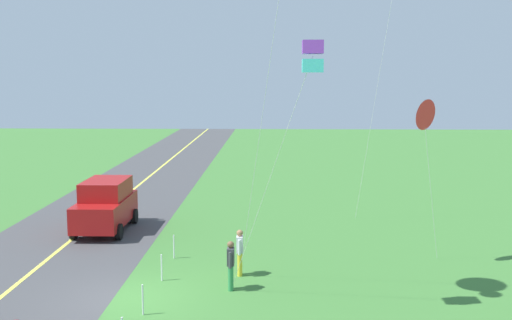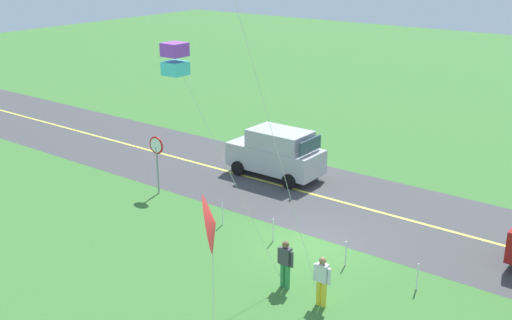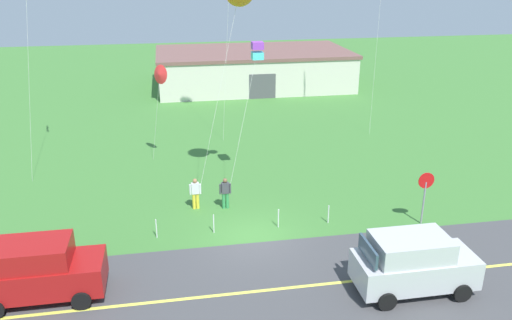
{
  "view_description": "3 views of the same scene",
  "coord_description": "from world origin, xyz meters",
  "views": [
    {
      "loc": [
        18.07,
        4.44,
        6.82
      ],
      "look_at": [
        0.23,
        3.91,
        4.35
      ],
      "focal_mm": 43.26,
      "sensor_mm": 36.0,
      "label": 1
    },
    {
      "loc": [
        -10.55,
        17.41,
        10.23
      ],
      "look_at": [
        0.15,
        3.26,
        4.08
      ],
      "focal_mm": 44.0,
      "sensor_mm": 36.0,
      "label": 2
    },
    {
      "loc": [
        -3.36,
        -19.72,
        11.4
      ],
      "look_at": [
        0.66,
        2.94,
        2.51
      ],
      "focal_mm": 36.01,
      "sensor_mm": 36.0,
      "label": 3
    }
  ],
  "objects": [
    {
      "name": "fence_post_1",
      "position": [
        -1.67,
        0.7,
        0.45
      ],
      "size": [
        0.05,
        0.05,
        0.9
      ],
      "primitive_type": "cylinder",
      "color": "silver",
      "rests_on": "ground"
    },
    {
      "name": "fence_post_2",
      "position": [
        1.3,
        0.7,
        0.45
      ],
      "size": [
        0.05,
        0.05,
        0.9
      ],
      "primitive_type": "cylinder",
      "color": "silver",
      "rests_on": "ground"
    },
    {
      "name": "person_adult_near",
      "position": [
        -2.3,
        3.28,
        0.86
      ],
      "size": [
        0.58,
        0.22,
        1.6
      ],
      "rotation": [
        0.0,
        0.0,
        1.65
      ],
      "color": "yellow",
      "rests_on": "ground"
    },
    {
      "name": "car_suv_foreground",
      "position": [
        5.1,
        -4.88,
        1.15
      ],
      "size": [
        4.4,
        2.12,
        2.24
      ],
      "color": "#B7B7BC",
      "rests_on": "ground"
    },
    {
      "name": "fence_post_0",
      "position": [
        -4.2,
        0.7,
        0.45
      ],
      "size": [
        0.05,
        0.05,
        0.9
      ],
      "primitive_type": "cylinder",
      "color": "silver",
      "rests_on": "ground"
    },
    {
      "name": "asphalt_road",
      "position": [
        0.0,
        -4.0,
        0.0
      ],
      "size": [
        120.0,
        7.0,
        0.0
      ],
      "primitive_type": "cube",
      "color": "#424244",
      "rests_on": "ground"
    },
    {
      "name": "stop_sign",
      "position": [
        7.95,
        -0.1,
        1.8
      ],
      "size": [
        0.76,
        0.08,
        2.56
      ],
      "color": "gray",
      "rests_on": "ground"
    },
    {
      "name": "road_centre_stripe",
      "position": [
        0.0,
        -4.0,
        0.01
      ],
      "size": [
        120.0,
        0.16,
        0.0
      ],
      "primitive_type": "cube",
      "color": "#E5E04C",
      "rests_on": "asphalt_road"
    },
    {
      "name": "kite_yellow_high",
      "position": [
        -3.71,
        9.69,
        5.44
      ],
      "size": [
        1.24,
        1.4,
        6.01
      ],
      "color": "silver",
      "rests_on": "ground"
    },
    {
      "name": "ground_plane",
      "position": [
        0.0,
        0.0,
        -0.05
      ],
      "size": [
        120.0,
        120.0,
        0.1
      ],
      "primitive_type": "cube",
      "color": "#3D7533"
    },
    {
      "name": "kite_blue_mid",
      "position": [
        1.17,
        5.46,
        7.3
      ],
      "size": [
        2.32,
        2.69,
        7.75
      ],
      "color": "silver",
      "rests_on": "ground"
    },
    {
      "name": "person_adult_companion",
      "position": [
        -0.85,
        3.07,
        0.86
      ],
      "size": [
        0.58,
        0.22,
        1.6
      ],
      "rotation": [
        0.0,
        0.0,
        5.21
      ],
      "color": "#338C4C",
      "rests_on": "ground"
    },
    {
      "name": "fence_post_3",
      "position": [
        3.69,
        0.7,
        0.45
      ],
      "size": [
        0.05,
        0.05,
        0.9
      ],
      "primitive_type": "cylinder",
      "color": "silver",
      "rests_on": "ground"
    }
  ]
}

